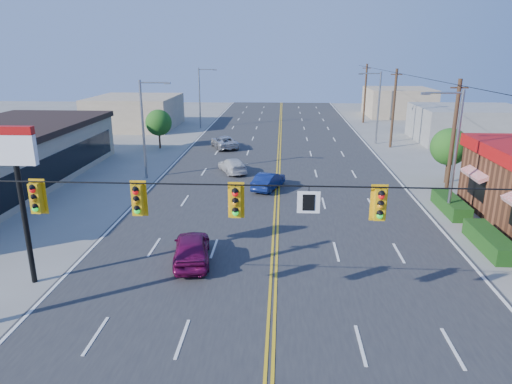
# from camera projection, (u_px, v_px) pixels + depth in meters

# --- Properties ---
(ground) EXTENTS (160.00, 160.00, 0.00)m
(ground) POSITION_uv_depth(u_px,v_px,m) (270.00, 343.00, 16.61)
(ground) COLOR gray
(ground) RESTS_ON ground
(road) EXTENTS (20.00, 120.00, 0.06)m
(road) POSITION_uv_depth(u_px,v_px,m) (278.00, 186.00, 35.67)
(road) COLOR #2D2D30
(road) RESTS_ON ground
(signal_span) EXTENTS (24.32, 0.34, 9.00)m
(signal_span) POSITION_uv_depth(u_px,v_px,m) (268.00, 218.00, 15.17)
(signal_span) COLOR #47301E
(signal_span) RESTS_ON ground
(pizza_hut_sign) EXTENTS (1.90, 0.30, 6.85)m
(pizza_hut_sign) POSITION_uv_depth(u_px,v_px,m) (17.00, 173.00, 19.50)
(pizza_hut_sign) COLOR black
(pizza_hut_sign) RESTS_ON ground
(streetlight_se) EXTENTS (2.55, 0.25, 8.00)m
(streetlight_se) POSITION_uv_depth(u_px,v_px,m) (453.00, 147.00, 28.02)
(streetlight_se) COLOR gray
(streetlight_se) RESTS_ON ground
(streetlight_ne) EXTENTS (2.55, 0.25, 8.00)m
(streetlight_ne) POSITION_uv_depth(u_px,v_px,m) (377.00, 104.00, 50.90)
(streetlight_ne) COLOR gray
(streetlight_ne) RESTS_ON ground
(streetlight_sw) EXTENTS (2.55, 0.25, 8.00)m
(streetlight_sw) POSITION_uv_depth(u_px,v_px,m) (145.00, 124.00, 36.85)
(streetlight_sw) COLOR gray
(streetlight_sw) RESTS_ON ground
(streetlight_nw) EXTENTS (2.55, 0.25, 8.00)m
(streetlight_nw) POSITION_uv_depth(u_px,v_px,m) (201.00, 94.00, 61.63)
(streetlight_nw) COLOR gray
(streetlight_nw) RESTS_ON ground
(utility_pole_near) EXTENTS (0.28, 0.28, 8.40)m
(utility_pole_near) POSITION_uv_depth(u_px,v_px,m) (453.00, 140.00, 31.85)
(utility_pole_near) COLOR #47301E
(utility_pole_near) RESTS_ON ground
(utility_pole_mid) EXTENTS (0.28, 0.28, 8.40)m
(utility_pole_mid) POSITION_uv_depth(u_px,v_px,m) (394.00, 109.00, 49.01)
(utility_pole_mid) COLOR #47301E
(utility_pole_mid) RESTS_ON ground
(utility_pole_far) EXTENTS (0.28, 0.28, 8.40)m
(utility_pole_far) POSITION_uv_depth(u_px,v_px,m) (365.00, 94.00, 66.16)
(utility_pole_far) COLOR #47301E
(utility_pole_far) RESTS_ON ground
(tree_kfc_rear) EXTENTS (2.94, 2.94, 4.41)m
(tree_kfc_rear) POSITION_uv_depth(u_px,v_px,m) (449.00, 147.00, 35.96)
(tree_kfc_rear) COLOR #47301E
(tree_kfc_rear) RESTS_ON ground
(tree_west) EXTENTS (2.80, 2.80, 4.20)m
(tree_west) POSITION_uv_depth(u_px,v_px,m) (159.00, 123.00, 48.92)
(tree_west) COLOR #47301E
(tree_west) RESTS_ON ground
(bld_east_mid) EXTENTS (12.00, 10.00, 4.00)m
(bld_east_mid) POSITION_uv_depth(u_px,v_px,m) (469.00, 124.00, 52.93)
(bld_east_mid) COLOR gray
(bld_east_mid) RESTS_ON ground
(bld_west_far) EXTENTS (11.00, 12.00, 4.20)m
(bld_west_far) POSITION_uv_depth(u_px,v_px,m) (136.00, 112.00, 62.86)
(bld_west_far) COLOR tan
(bld_west_far) RESTS_ON ground
(bld_east_far) EXTENTS (10.00, 10.00, 4.40)m
(bld_east_far) POSITION_uv_depth(u_px,v_px,m) (398.00, 102.00, 74.01)
(bld_east_far) COLOR tan
(bld_east_far) RESTS_ON ground
(car_magenta) EXTENTS (2.40, 4.57, 1.48)m
(car_magenta) POSITION_uv_depth(u_px,v_px,m) (192.00, 249.00, 22.72)
(car_magenta) COLOR #670B3E
(car_magenta) RESTS_ON ground
(car_blue) EXTENTS (2.61, 4.16, 1.29)m
(car_blue) POSITION_uv_depth(u_px,v_px,m) (268.00, 181.00, 34.78)
(car_blue) COLOR navy
(car_blue) RESTS_ON ground
(car_white) EXTENTS (3.22, 4.51, 1.21)m
(car_white) POSITION_uv_depth(u_px,v_px,m) (232.00, 166.00, 39.59)
(car_white) COLOR silver
(car_white) RESTS_ON ground
(car_silver) EXTENTS (3.77, 5.27, 1.33)m
(car_silver) POSITION_uv_depth(u_px,v_px,m) (224.00, 142.00, 49.43)
(car_silver) COLOR #BABBC0
(car_silver) RESTS_ON ground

